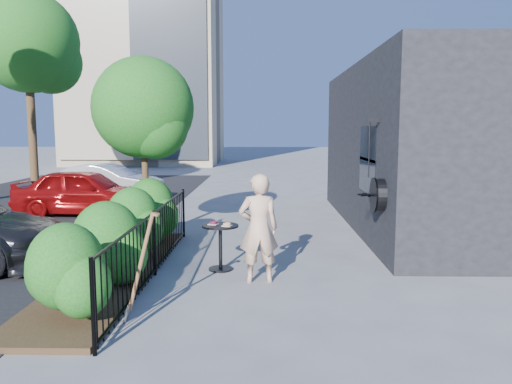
{
  "coord_description": "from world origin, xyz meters",
  "views": [
    {
      "loc": [
        0.34,
        -8.11,
        2.44
      ],
      "look_at": [
        0.17,
        1.69,
        1.2
      ],
      "focal_mm": 35.0,
      "sensor_mm": 36.0,
      "label": 1
    }
  ],
  "objects_px": {
    "street_tree_far": "(29,48)",
    "shovel": "(139,273)",
    "car_red": "(85,192)",
    "car_silver": "(107,182)",
    "cafe_table": "(220,239)",
    "woman": "(259,228)",
    "patio_tree": "(146,114)"
  },
  "relations": [
    {
      "from": "woman",
      "to": "car_silver",
      "type": "relative_size",
      "value": 0.46
    },
    {
      "from": "street_tree_far",
      "to": "car_red",
      "type": "height_order",
      "value": "street_tree_far"
    },
    {
      "from": "woman",
      "to": "shovel",
      "type": "relative_size",
      "value": 1.21
    },
    {
      "from": "woman",
      "to": "car_silver",
      "type": "xyz_separation_m",
      "value": [
        -5.29,
        9.02,
        -0.25
      ]
    },
    {
      "from": "woman",
      "to": "cafe_table",
      "type": "bearing_deg",
      "value": -52.7
    },
    {
      "from": "shovel",
      "to": "car_silver",
      "type": "height_order",
      "value": "shovel"
    },
    {
      "from": "street_tree_far",
      "to": "car_red",
      "type": "xyz_separation_m",
      "value": [
        5.17,
        -8.12,
        -5.25
      ]
    },
    {
      "from": "shovel",
      "to": "car_red",
      "type": "relative_size",
      "value": 0.37
    },
    {
      "from": "street_tree_far",
      "to": "car_red",
      "type": "relative_size",
      "value": 2.12
    },
    {
      "from": "street_tree_far",
      "to": "woman",
      "type": "bearing_deg",
      "value": -54.52
    },
    {
      "from": "street_tree_far",
      "to": "woman",
      "type": "height_order",
      "value": "street_tree_far"
    },
    {
      "from": "patio_tree",
      "to": "cafe_table",
      "type": "bearing_deg",
      "value": -53.23
    },
    {
      "from": "woman",
      "to": "car_silver",
      "type": "distance_m",
      "value": 10.46
    },
    {
      "from": "street_tree_far",
      "to": "shovel",
      "type": "distance_m",
      "value": 18.92
    },
    {
      "from": "shovel",
      "to": "car_silver",
      "type": "xyz_separation_m",
      "value": [
        -3.79,
        10.7,
        -0.01
      ]
    },
    {
      "from": "patio_tree",
      "to": "woman",
      "type": "distance_m",
      "value": 4.38
    },
    {
      "from": "woman",
      "to": "shovel",
      "type": "height_order",
      "value": "woman"
    },
    {
      "from": "woman",
      "to": "shovel",
      "type": "bearing_deg",
      "value": 40.22
    },
    {
      "from": "patio_tree",
      "to": "car_silver",
      "type": "bearing_deg",
      "value": 115.33
    },
    {
      "from": "car_silver",
      "to": "street_tree_far",
      "type": "bearing_deg",
      "value": 52.33
    },
    {
      "from": "woman",
      "to": "shovel",
      "type": "distance_m",
      "value": 2.27
    },
    {
      "from": "street_tree_far",
      "to": "cafe_table",
      "type": "xyz_separation_m",
      "value": [
        9.51,
        -13.62,
        -5.37
      ]
    },
    {
      "from": "shovel",
      "to": "car_silver",
      "type": "bearing_deg",
      "value": 109.49
    },
    {
      "from": "cafe_table",
      "to": "car_red",
      "type": "relative_size",
      "value": 0.22
    },
    {
      "from": "woman",
      "to": "shovel",
      "type": "xyz_separation_m",
      "value": [
        -1.5,
        -1.68,
        -0.24
      ]
    },
    {
      "from": "patio_tree",
      "to": "car_red",
      "type": "relative_size",
      "value": 1.01
    },
    {
      "from": "patio_tree",
      "to": "shovel",
      "type": "bearing_deg",
      "value": -78.39
    },
    {
      "from": "street_tree_far",
      "to": "car_silver",
      "type": "bearing_deg",
      "value": -47.1
    },
    {
      "from": "cafe_table",
      "to": "car_red",
      "type": "xyz_separation_m",
      "value": [
        -4.34,
        5.5,
        0.11
      ]
    },
    {
      "from": "street_tree_far",
      "to": "shovel",
      "type": "xyz_separation_m",
      "value": [
        8.68,
        -15.96,
        -5.28
      ]
    },
    {
      "from": "shovel",
      "to": "car_silver",
      "type": "distance_m",
      "value": 11.35
    },
    {
      "from": "street_tree_far",
      "to": "cafe_table",
      "type": "distance_m",
      "value": 17.46
    }
  ]
}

